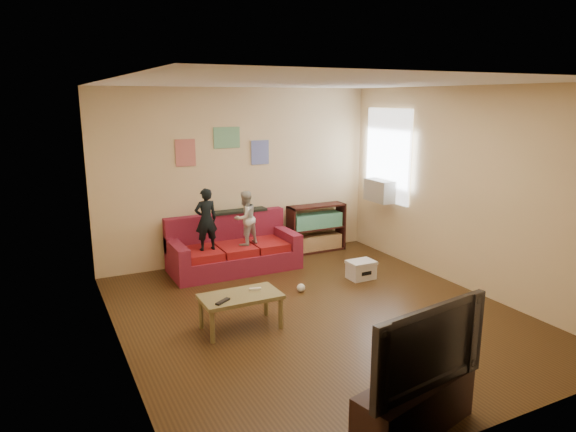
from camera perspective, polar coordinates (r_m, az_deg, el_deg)
name	(u,v)px	position (r m, az deg, el deg)	size (l,w,h in m)	color
room_shell	(319,205)	(5.88, 3.50, 1.28)	(4.52, 5.02, 2.72)	#412912
sofa	(233,251)	(7.84, -6.17, -3.84)	(1.91, 0.88, 0.84)	maroon
child_a	(206,219)	(7.40, -9.10, -0.38)	(0.33, 0.22, 0.90)	black
child_b	(245,218)	(7.60, -4.78, -0.24)	(0.39, 0.31, 0.81)	beige
coffee_table	(241,299)	(5.83, -5.29, -9.22)	(0.89, 0.49, 0.40)	olive
remote	(223,301)	(5.62, -7.26, -9.39)	(0.20, 0.05, 0.02)	black
game_controller	(255,289)	(5.91, -3.67, -8.11)	(0.13, 0.04, 0.03)	silver
bookshelf	(316,230)	(8.67, 3.16, -1.62)	(1.00, 0.30, 0.80)	#33140F
window	(388,156)	(8.42, 11.05, 6.61)	(0.04, 1.08, 1.48)	white
ac_unit	(380,191)	(8.43, 10.24, 2.80)	(0.28, 0.55, 0.35)	#B7B2A3
artwork_left	(186,153)	(7.78, -11.32, 6.90)	(0.30, 0.01, 0.40)	#D87266
artwork_center	(227,138)	(7.96, -6.82, 8.64)	(0.42, 0.01, 0.32)	#72B27F
artwork_right	(260,152)	(8.18, -3.13, 7.07)	(0.30, 0.01, 0.38)	#727FCC
file_box	(361,270)	(7.48, 8.11, -5.91)	(0.38, 0.29, 0.26)	white
tv_stand	(414,407)	(4.35, 13.85, -19.87)	(1.09, 0.36, 0.41)	black
television	(418,343)	(4.09, 14.27, -13.51)	(1.16, 0.15, 0.67)	black
tissue	(301,288)	(6.94, 1.45, -7.99)	(0.11, 0.11, 0.11)	white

